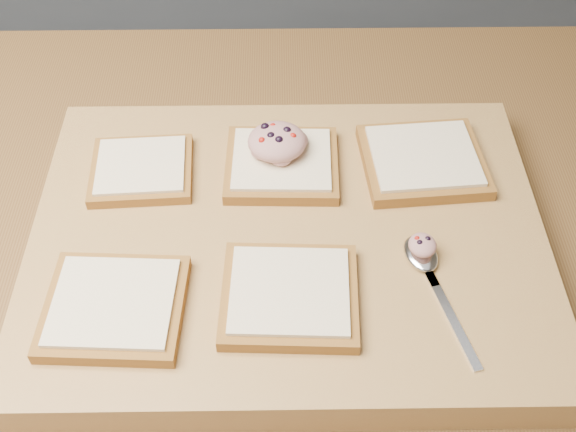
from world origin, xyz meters
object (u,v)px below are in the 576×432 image
Objects in this scene: bread_far_center at (282,164)px; tuna_salad_dollop at (277,141)px; spoon at (425,263)px; cutting_board at (288,243)px.

bread_far_center is 1.96× the size of tuna_salad_dollop.
bread_far_center is at bearing 135.32° from spoon.
tuna_salad_dollop is 0.41× the size of spoon.
cutting_board is 4.19× the size of bread_far_center.
spoon reaches higher than cutting_board.
spoon is at bearing -20.01° from cutting_board.
cutting_board is 3.35× the size of spoon.
tuna_salad_dollop reaches higher than bread_far_center.
bread_far_center is 0.80× the size of spoon.
cutting_board is 0.11m from tuna_salad_dollop.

